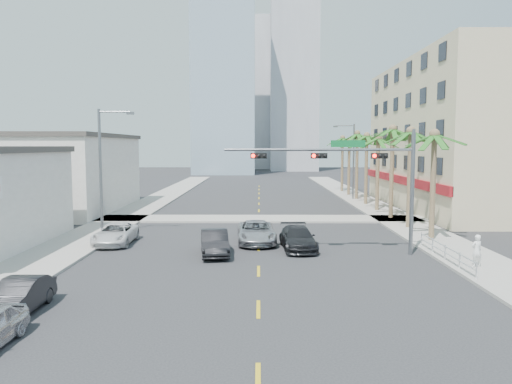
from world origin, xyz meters
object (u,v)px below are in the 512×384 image
at_px(pedestrian, 477,251).
at_px(traffic_signal_mast, 358,169).
at_px(car_lane_left, 215,243).
at_px(car_lane_right, 298,238).
at_px(car_parked_mid, 19,296).
at_px(car_parked_far, 115,234).
at_px(car_lane_center, 256,232).

bearing_deg(pedestrian, traffic_signal_mast, -48.77).
distance_m(car_lane_left, car_lane_right, 5.28).
height_order(car_lane_left, pedestrian, pedestrian).
xyz_separation_m(car_parked_mid, car_lane_right, (11.65, 11.94, 0.05)).
relative_size(car_parked_mid, car_lane_right, 0.82).
height_order(car_parked_mid, car_lane_left, car_lane_left).
relative_size(car_parked_mid, pedestrian, 2.36).
bearing_deg(traffic_signal_mast, pedestrian, -32.22).
height_order(car_parked_far, car_lane_center, car_lane_center).
bearing_deg(pedestrian, car_lane_right, -45.82).
bearing_deg(car_lane_right, car_lane_left, -166.46).
bearing_deg(car_lane_left, traffic_signal_mast, -7.25).
xyz_separation_m(car_lane_center, car_lane_right, (2.60, -1.99, -0.02)).
bearing_deg(traffic_signal_mast, car_parked_mid, -145.15).
distance_m(car_lane_center, car_lane_right, 3.27).
bearing_deg(car_lane_right, traffic_signal_mast, -27.73).
distance_m(traffic_signal_mast, car_lane_right, 5.69).
distance_m(car_lane_right, pedestrian, 10.22).
bearing_deg(car_parked_far, pedestrian, -19.22).
bearing_deg(car_parked_far, traffic_signal_mast, -13.10).
relative_size(traffic_signal_mast, car_parked_far, 2.28).
xyz_separation_m(car_lane_left, pedestrian, (13.95, -3.42, 0.26)).
bearing_deg(car_parked_far, car_lane_center, 0.79).
bearing_deg(car_parked_mid, car_lane_left, 56.97).
bearing_deg(car_lane_center, car_lane_left, -127.45).
bearing_deg(car_lane_left, car_parked_far, 147.08).
bearing_deg(traffic_signal_mast, car_parked_far, 168.45).
bearing_deg(car_lane_left, car_lane_center, 47.72).
relative_size(traffic_signal_mast, car_lane_left, 2.51).
height_order(traffic_signal_mast, car_lane_right, traffic_signal_mast).
relative_size(car_lane_left, car_lane_right, 0.91).
distance_m(car_parked_far, pedestrian, 21.77).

